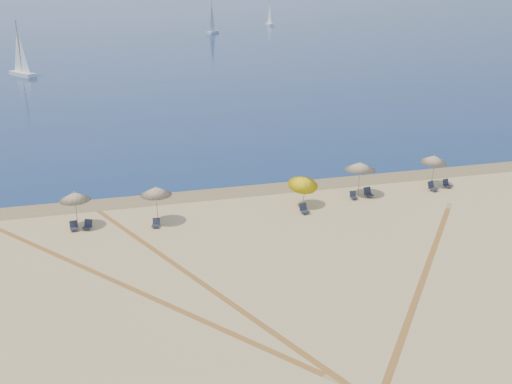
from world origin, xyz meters
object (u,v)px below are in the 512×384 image
umbrella_1 (75,196)px  sailboat_0 (21,59)px  chair_9 (447,184)px  umbrella_5 (434,159)px  chair_4 (156,223)px  chair_8 (432,187)px  sailboat_2 (270,17)px  umbrella_3 (303,182)px  chair_2 (74,226)px  chair_7 (368,193)px  sailboat_1 (212,23)px  chair_3 (88,225)px  chair_5 (304,209)px  umbrella_2 (156,191)px  chair_6 (353,196)px  umbrella_4 (360,166)px

umbrella_1 → sailboat_0: 66.91m
chair_9 → umbrella_5: bearing=129.7°
chair_4 → chair_8: size_ratio=0.81×
chair_9 → sailboat_2: bearing=67.4°
umbrella_3 → chair_4: (-10.65, -1.05, -1.58)m
umbrella_1 → chair_2: bearing=-110.7°
chair_7 → sailboat_0: bearing=108.4°
umbrella_3 → sailboat_1: sailboat_1 is taller
umbrella_1 → chair_3: (0.65, -0.63, -1.87)m
umbrella_3 → chair_3: 15.10m
umbrella_5 → chair_9: size_ratio=3.57×
sailboat_0 → chair_5: bearing=-105.1°
sailboat_0 → chair_9: bearing=-95.5°
chair_3 → chair_4: (4.37, -0.85, -0.02)m
umbrella_2 → sailboat_1: 133.84m
chair_3 → sailboat_1: (34.29, 130.51, 2.48)m
chair_4 → sailboat_0: size_ratio=0.08×
sailboat_1 → chair_3: bearing=-72.5°
chair_6 → chair_7: 1.30m
chair_4 → chair_3: bearing=-171.3°
chair_4 → umbrella_4: bearing=27.6°
umbrella_3 → umbrella_4: bearing=12.9°
umbrella_4 → sailboat_1: sailboat_1 is taller
umbrella_1 → chair_9: umbrella_1 is taller
chair_5 → chair_9: bearing=-2.8°
umbrella_3 → sailboat_2: 159.64m
chair_4 → sailboat_1: (29.92, 131.36, 2.50)m
sailboat_0 → umbrella_1: bearing=-117.0°
umbrella_2 → umbrella_3: size_ratio=1.05×
chair_8 → sailboat_2: (32.12, 153.36, 2.19)m
umbrella_4 → sailboat_0: (-29.89, 65.56, 0.40)m
umbrella_3 → chair_7: bearing=5.5°
umbrella_4 → chair_5: size_ratio=3.39×
chair_8 → sailboat_1: size_ratio=0.10×
umbrella_1 → sailboat_0: sailboat_0 is taller
umbrella_3 → sailboat_2: size_ratio=0.29×
umbrella_2 → chair_2: bearing=179.7°
umbrella_3 → chair_4: size_ratio=3.46×
sailboat_1 → sailboat_0: bearing=-92.6°
chair_2 → chair_3: chair_3 is taller
chair_7 → sailboat_0: 72.85m
umbrella_3 → sailboat_2: sailboat_2 is taller
umbrella_2 → sailboat_2: 162.93m
umbrella_1 → chair_2: size_ratio=3.91×
chair_5 → chair_6: 4.78m
chair_6 → chair_9: size_ratio=0.82×
umbrella_4 → chair_5: (-5.23, -2.43, -1.97)m
chair_4 → sailboat_1: sailboat_1 is taller
umbrella_4 → sailboat_2: (38.00, 152.66, 0.23)m
chair_2 → chair_6: 20.01m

